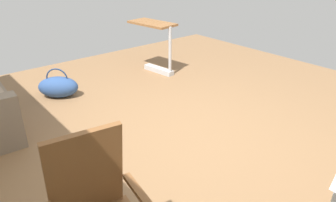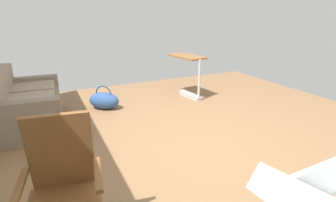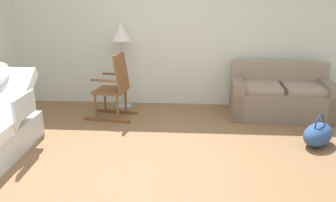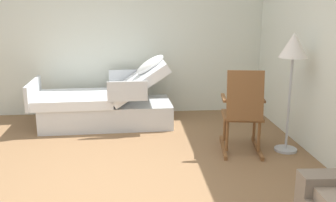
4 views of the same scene
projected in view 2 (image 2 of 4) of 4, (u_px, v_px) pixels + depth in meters
The scene contains 5 objects.
ground_plane at pixel (195, 152), 3.34m from camera, with size 7.04×7.04×0.00m, color olive.
couch at pixel (29, 106), 4.04m from camera, with size 1.64×0.93×0.85m.
rocking_chair at pixel (64, 193), 1.81m from camera, with size 0.82×0.58×1.05m.
overbed_table at pixel (189, 71), 5.30m from camera, with size 0.87×0.51×0.84m.
duffel_bag at pixel (104, 100), 4.76m from camera, with size 0.60×0.64×0.43m.
Camera 2 is at (-2.52, 1.58, 1.68)m, focal length 28.33 mm.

